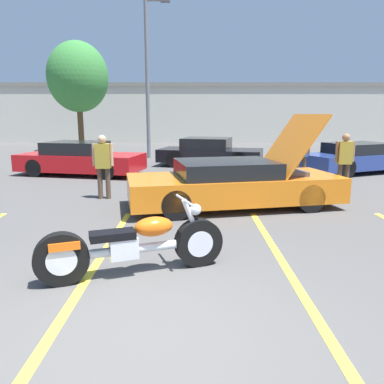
{
  "coord_description": "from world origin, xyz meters",
  "views": [
    {
      "loc": [
        0.46,
        -3.14,
        2.08
      ],
      "look_at": [
        0.45,
        3.04,
        0.8
      ],
      "focal_mm": 35.0,
      "sensor_mm": 36.0,
      "label": 1
    }
  ],
  "objects": [
    {
      "name": "motorcycle",
      "position": [
        -0.3,
        1.51,
        0.4
      ],
      "size": [
        2.39,
        1.07,
        0.97
      ],
      "rotation": [
        0.0,
        0.0,
        0.34
      ],
      "color": "black",
      "rests_on": "ground"
    },
    {
      "name": "parked_car_left_row",
      "position": [
        -3.47,
        9.98,
        0.55
      ],
      "size": [
        4.52,
        2.64,
        1.16
      ],
      "rotation": [
        0.0,
        0.0,
        -0.21
      ],
      "color": "red",
      "rests_on": "ground"
    },
    {
      "name": "far_building",
      "position": [
        0.0,
        27.22,
        2.34
      ],
      "size": [
        32.0,
        4.2,
        4.4
      ],
      "color": "beige",
      "rests_on": "ground"
    },
    {
      "name": "parking_stripe_back",
      "position": [
        1.77,
        1.8,
        0.0
      ],
      "size": [
        0.12,
        5.61,
        0.01
      ],
      "primitive_type": "cube",
      "color": "yellow",
      "rests_on": "ground"
    },
    {
      "name": "parking_stripe_middle",
      "position": [
        -0.89,
        1.8,
        0.0
      ],
      "size": [
        0.12,
        5.61,
        0.01
      ],
      "primitive_type": "cube",
      "color": "yellow",
      "rests_on": "ground"
    },
    {
      "name": "tree_background",
      "position": [
        -5.9,
        18.54,
        4.13
      ],
      "size": [
        3.35,
        3.35,
        6.07
      ],
      "color": "brown",
      "rests_on": "ground"
    },
    {
      "name": "light_pole",
      "position": [
        -1.57,
        15.24,
        4.04
      ],
      "size": [
        1.21,
        0.28,
        7.32
      ],
      "color": "slate",
      "rests_on": "ground"
    },
    {
      "name": "spectator_midground",
      "position": [
        4.59,
        6.93,
        0.94
      ],
      "size": [
        0.52,
        0.21,
        1.59
      ],
      "color": "brown",
      "rests_on": "ground"
    },
    {
      "name": "show_car_hood_open",
      "position": [
        1.44,
        5.25,
        0.54
      ],
      "size": [
        5.03,
        2.76,
        2.1
      ],
      "rotation": [
        0.0,
        0.0,
        0.21
      ],
      "color": "orange",
      "rests_on": "ground"
    },
    {
      "name": "parked_car_right_row",
      "position": [
        6.65,
        10.55,
        0.53
      ],
      "size": [
        4.94,
        3.4,
        1.08
      ],
      "rotation": [
        0.0,
        0.0,
        0.4
      ],
      "color": "navy",
      "rests_on": "ground"
    },
    {
      "name": "spectator_by_show_car",
      "position": [
        3.85,
        8.4,
        0.98
      ],
      "size": [
        0.52,
        0.22,
        1.66
      ],
      "color": "brown",
      "rests_on": "ground"
    },
    {
      "name": "parked_car_mid_row",
      "position": [
        1.19,
        12.22,
        0.56
      ],
      "size": [
        4.47,
        2.8,
        1.15
      ],
      "rotation": [
        0.0,
        0.0,
        -0.25
      ],
      "color": "black",
      "rests_on": "ground"
    },
    {
      "name": "ground_plane",
      "position": [
        0.0,
        0.0,
        0.0
      ],
      "size": [
        80.0,
        80.0,
        0.0
      ],
      "primitive_type": "plane",
      "color": "#514F4C"
    },
    {
      "name": "spectator_near_motorcycle",
      "position": [
        -1.74,
        6.09,
        0.94
      ],
      "size": [
        0.52,
        0.21,
        1.59
      ],
      "color": "brown",
      "rests_on": "ground"
    }
  ]
}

